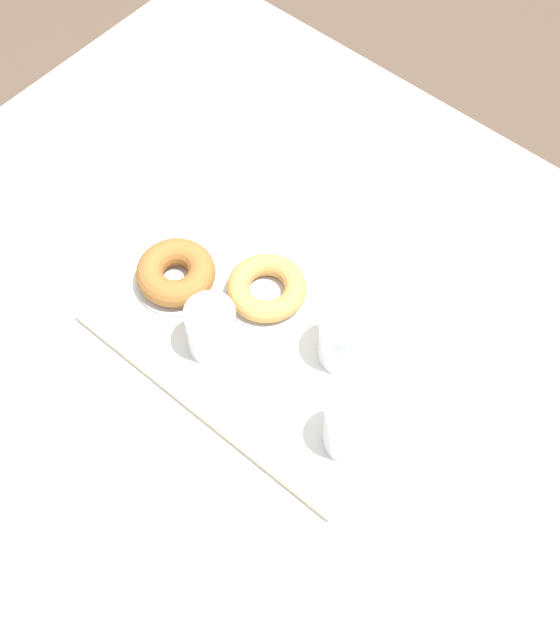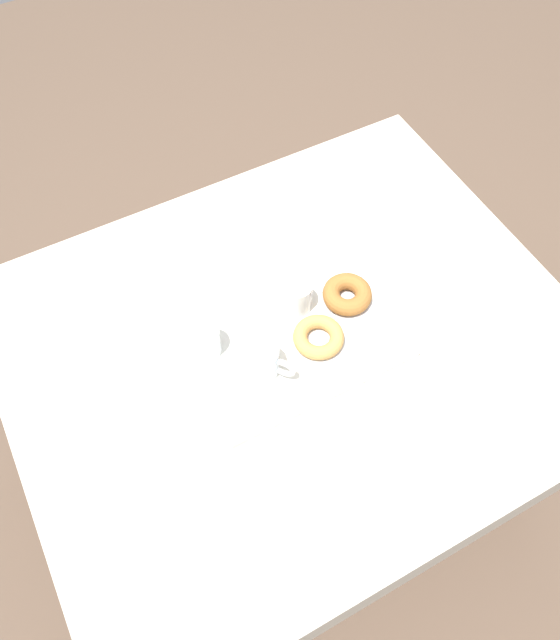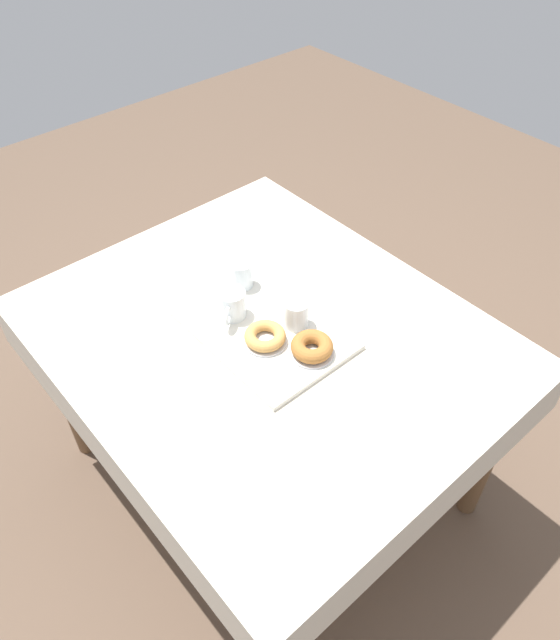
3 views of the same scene
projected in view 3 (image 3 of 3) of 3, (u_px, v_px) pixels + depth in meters
name	position (u px, v px, depth m)	size (l,w,h in m)	color
ground_plane	(269.00, 475.00, 2.22)	(6.00, 6.00, 0.00)	brown
dining_table	(267.00, 357.00, 1.77)	(1.28, 1.07, 0.74)	beige
serving_tray	(265.00, 329.00, 1.70)	(0.46, 0.33, 0.02)	silver
tea_mug_left	(232.00, 305.00, 1.70)	(0.09, 0.10, 0.08)	white
water_glass_near	(296.00, 315.00, 1.68)	(0.07, 0.07, 0.08)	white
water_glass_far	(241.00, 275.00, 1.80)	(0.07, 0.07, 0.08)	white
donut_plate_left	(265.00, 341.00, 1.65)	(0.12, 0.12, 0.01)	silver
sugar_donut_left	(265.00, 336.00, 1.64)	(0.11, 0.11, 0.03)	tan
donut_plate_right	(312.00, 352.00, 1.62)	(0.12, 0.12, 0.01)	silver
sugar_donut_right	(312.00, 346.00, 1.61)	(0.11, 0.11, 0.04)	#A3662D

